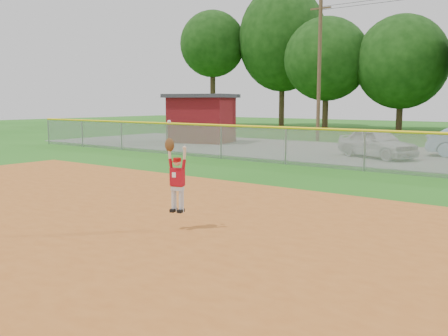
{
  "coord_description": "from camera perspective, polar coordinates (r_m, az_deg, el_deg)",
  "views": [
    {
      "loc": [
        6.98,
        -7.55,
        2.54
      ],
      "look_at": [
        0.38,
        1.04,
        1.1
      ],
      "focal_mm": 40.0,
      "sensor_mm": 36.0,
      "label": 1
    }
  ],
  "objects": [
    {
      "name": "ground",
      "position": [
        10.59,
        -5.1,
        -6.34
      ],
      "size": [
        120.0,
        120.0,
        0.0
      ],
      "primitive_type": "plane",
      "color": "#1F5C15",
      "rests_on": "ground"
    },
    {
      "name": "ballplayer",
      "position": [
        9.8,
        -5.49,
        -0.88
      ],
      "size": [
        0.48,
        0.25,
        1.8
      ],
      "color": "silver",
      "rests_on": "ground"
    },
    {
      "name": "clay_infield",
      "position": [
        8.7,
        -18.78,
        -9.68
      ],
      "size": [
        24.0,
        16.0,
        0.04
      ],
      "primitive_type": "cube",
      "color": "#A4541D",
      "rests_on": "ground"
    },
    {
      "name": "car_white_a",
      "position": [
        23.49,
        17.08,
        2.74
      ],
      "size": [
        4.19,
        3.03,
        1.32
      ],
      "primitive_type": "imported",
      "rotation": [
        0.0,
        0.0,
        1.15
      ],
      "color": "silver",
      "rests_on": "parking_strip"
    },
    {
      "name": "parking_strip",
      "position": [
        24.69,
        20.91,
        1.21
      ],
      "size": [
        44.0,
        10.0,
        0.03
      ],
      "primitive_type": "cube",
      "color": "slate",
      "rests_on": "ground"
    },
    {
      "name": "outfield_fence",
      "position": [
        18.96,
        15.8,
        2.28
      ],
      "size": [
        40.06,
        0.1,
        1.55
      ],
      "color": "gray",
      "rests_on": "ground"
    },
    {
      "name": "utility_shed",
      "position": [
        31.16,
        -2.59,
        5.73
      ],
      "size": [
        4.7,
        4.07,
        3.01
      ],
      "color": "#570C0F",
      "rests_on": "ground"
    }
  ]
}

